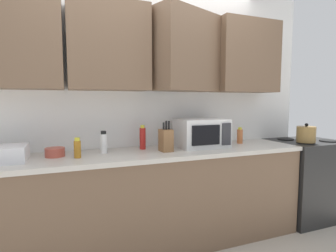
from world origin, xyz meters
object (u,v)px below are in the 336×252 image
Objects in this scene: bottle_amber_vinegar at (77,148)px; bottle_white_jar at (104,143)px; kettle at (306,134)px; bowl_ceramic_small at (55,152)px; microwave at (201,133)px; stove_range at (304,178)px; bottle_red_sauce at (143,138)px; knife_block at (166,140)px; bottle_spice_jar at (240,136)px.

bottle_amber_vinegar is 0.83× the size of bottle_white_jar.
kettle is 2.52m from bowl_ceramic_small.
bottle_white_jar is (-0.95, 0.01, -0.05)m from microwave.
stove_range is 5.58× the size of bottle_amber_vinegar.
stove_range is 4.65× the size of bottle_white_jar.
bottle_white_jar is at bearing 177.87° from stove_range.
bottle_amber_vinegar is 0.25m from bottle_white_jar.
bottle_white_jar is (-0.37, -0.07, -0.01)m from bottle_red_sauce.
stove_range is 2.35m from bottle_white_jar.
microwave is at bearing 5.24° from bottle_amber_vinegar.
knife_block is 1.70× the size of bottle_amber_vinegar.
bottle_spice_jar is 1.83m from bowl_ceramic_small.
microwave is at bearing 169.52° from kettle.
bottle_spice_jar is at bearing 3.56° from microwave.
bowl_ceramic_small is (-0.39, -0.00, -0.06)m from bottle_white_jar.
bowl_ceramic_small is at bearing 145.65° from bottle_amber_vinegar.
bottle_amber_vinegar is (-2.50, -0.03, 0.52)m from stove_range.
knife_block is at bearing -179.05° from stove_range.
bowl_ceramic_small is (-0.17, 0.12, -0.04)m from bottle_amber_vinegar.
microwave is 3.10× the size of bowl_ceramic_small.
stove_range is at bearing -1.80° from bowl_ceramic_small.
bowl_ceramic_small is at bearing 174.89° from kettle.
kettle is 2.12m from bottle_white_jar.
microwave is at bearing 13.96° from knife_block.
bottle_spice_jar is 1.66m from bottle_amber_vinegar.
bottle_red_sauce is at bearing 172.24° from microwave.
bottle_white_jar is (-2.11, 0.22, -0.01)m from kettle.
bowl_ceramic_small is at bearing -174.78° from bottle_red_sauce.
bottle_spice_jar is (0.90, 0.13, -0.02)m from knife_block.
microwave is 0.59m from bottle_red_sauce.
microwave is 1.18m from bottle_amber_vinegar.
bottle_red_sauce is (0.59, 0.19, 0.03)m from bottle_amber_vinegar.
microwave is at bearing 176.80° from stove_range.
knife_block is at bearing -6.90° from bowl_ceramic_small.
knife_block is (-0.42, -0.10, -0.04)m from microwave.
knife_block is 1.60× the size of bottle_spice_jar.
microwave reaches higher than bottle_white_jar.
kettle reaches higher than bottle_white_jar.
bottle_amber_vinegar is (-0.76, -0.00, -0.03)m from knife_block.
stove_range is 1.83m from knife_block.
kettle is at bearing -5.11° from bowl_ceramic_small.
kettle is at bearing -2.62° from bottle_amber_vinegar.
bottle_red_sauce is at bearing 10.51° from bottle_white_jar.
knife_block is 0.25m from bottle_red_sauce.
bowl_ceramic_small is at bearing -179.85° from bottle_white_jar.
bottle_white_jar is (-2.28, 0.08, 0.54)m from stove_range.
bottle_spice_jar is 1.07m from bottle_red_sauce.
bottle_spice_jar is (-0.85, 0.10, 0.53)m from stove_range.
bottle_white_jar is at bearing -169.49° from bottle_red_sauce.
stove_range is at bearing -4.60° from bottle_red_sauce.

